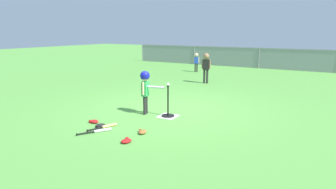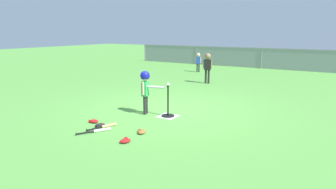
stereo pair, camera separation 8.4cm
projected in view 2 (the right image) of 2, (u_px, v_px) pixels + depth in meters
ground_plane at (170, 109)px, 7.60m from camera, size 60.00×60.00×0.00m
home_plate at (168, 116)px, 6.96m from camera, size 0.44×0.44×0.01m
batting_tee at (168, 111)px, 6.94m from camera, size 0.32×0.32×0.76m
baseball_on_tee at (168, 84)px, 6.79m from camera, size 0.07×0.07×0.07m
batter_child at (146, 84)px, 6.99m from camera, size 0.63×0.31×1.10m
fielder_deep_right at (198, 60)px, 14.40m from camera, size 0.27×0.19×0.97m
fielder_near_right at (208, 64)px, 11.20m from camera, size 0.35×0.24×1.21m
spare_bat_silver at (99, 130)px, 5.88m from camera, size 0.42×0.63×0.06m
spare_bat_wood at (106, 126)px, 6.15m from camera, size 0.30×0.66×0.06m
glove_by_plate at (142, 132)px, 5.79m from camera, size 0.22×0.26×0.07m
glove_near_bats at (125, 141)px, 5.32m from camera, size 0.21×0.26×0.07m
glove_tossed_aside at (100, 125)px, 6.20m from camera, size 0.25×0.27×0.07m
glove_outfield_drop at (94, 121)px, 6.47m from camera, size 0.25×0.20×0.07m
outfield_fence at (261, 57)px, 15.82m from camera, size 16.06×0.06×1.15m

